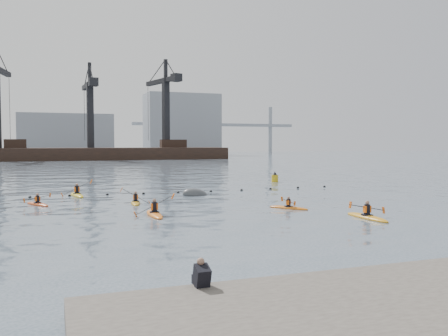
% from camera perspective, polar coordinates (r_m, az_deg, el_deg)
% --- Properties ---
extents(ground, '(400.00, 400.00, 0.00)m').
position_cam_1_polar(ground, '(20.47, 7.42, -9.27)').
color(ground, '#3A4954').
rests_on(ground, ground).
extents(float_line, '(33.24, 0.73, 0.24)m').
position_cam_1_polar(float_line, '(41.45, -7.65, -2.99)').
color(float_line, black).
rests_on(float_line, ground).
extents(barge_pier, '(72.00, 19.30, 29.50)m').
position_cam_1_polar(barge_pier, '(128.10, -15.83, 1.81)').
color(barge_pier, black).
rests_on(barge_pier, ground).
extents(skyline, '(141.00, 28.00, 22.00)m').
position_cam_1_polar(skyline, '(168.50, -16.00, 4.57)').
color(skyline, gray).
rests_on(skyline, ground).
extents(kayaker_0, '(2.50, 3.59, 1.43)m').
position_cam_1_polar(kayaker_0, '(28.94, -8.36, -5.43)').
color(kayaker_0, orange).
rests_on(kayaker_0, ground).
extents(kayaker_1, '(2.47, 3.66, 1.17)m').
position_cam_1_polar(kayaker_1, '(28.70, 16.83, -5.60)').
color(kayaker_1, orange).
rests_on(kayaker_1, ground).
extents(kayaker_2, '(1.90, 2.90, 0.95)m').
position_cam_1_polar(kayaker_2, '(35.84, -21.52, -4.01)').
color(kayaker_2, '#C34012').
rests_on(kayaker_2, ground).
extents(kayaker_3, '(2.18, 3.16, 1.31)m').
position_cam_1_polar(kayaker_3, '(34.75, -10.58, -4.06)').
color(kayaker_3, '#C58C17').
rests_on(kayaker_3, ground).
extents(kayaker_4, '(2.12, 2.67, 1.00)m').
position_cam_1_polar(kayaker_4, '(31.78, 7.76, -4.71)').
color(kayaker_4, '#CF6313').
rests_on(kayaker_4, ground).
extents(kayaker_5, '(2.56, 3.74, 1.46)m').
position_cam_1_polar(kayaker_5, '(40.94, -17.27, -3.05)').
color(kayaker_5, gold).
rests_on(kayaker_5, ground).
extents(mooring_buoy, '(2.65, 1.69, 1.60)m').
position_cam_1_polar(mooring_buoy, '(39.55, -3.45, -3.30)').
color(mooring_buoy, '#3D4042').
rests_on(mooring_buoy, ground).
extents(nav_buoy, '(0.74, 0.74, 1.34)m').
position_cam_1_polar(nav_buoy, '(53.06, 6.13, -1.26)').
color(nav_buoy, gold).
rests_on(nav_buoy, ground).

